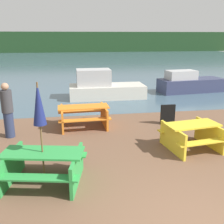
# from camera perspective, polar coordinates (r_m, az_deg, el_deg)

# --- Properties ---
(water) EXTENTS (60.00, 50.00, 0.00)m
(water) POSITION_cam_1_polar(r_m,az_deg,el_deg) (35.72, -5.64, 11.02)
(water) COLOR #425B6B
(water) RESTS_ON ground_plane
(far_treeline) EXTENTS (80.00, 1.60, 4.00)m
(far_treeline) POSITION_cam_1_polar(r_m,az_deg,el_deg) (55.57, -7.01, 14.89)
(far_treeline) COLOR #1E3D1E
(far_treeline) RESTS_ON water
(picnic_table_green) EXTENTS (2.02, 1.70, 0.75)m
(picnic_table_green) POSITION_cam_1_polar(r_m,az_deg,el_deg) (6.16, -14.70, -10.86)
(picnic_table_green) COLOR green
(picnic_table_green) RESTS_ON ground_plane
(picnic_table_yellow) EXTENTS (1.70, 1.58, 0.77)m
(picnic_table_yellow) POSITION_cam_1_polar(r_m,az_deg,el_deg) (8.01, 16.93, -4.61)
(picnic_table_yellow) COLOR yellow
(picnic_table_yellow) RESTS_ON ground_plane
(picnic_table_orange) EXTENTS (1.86, 1.46, 0.78)m
(picnic_table_orange) POSITION_cam_1_polar(r_m,az_deg,el_deg) (9.55, -6.21, -0.52)
(picnic_table_orange) COLOR orange
(picnic_table_orange) RESTS_ON ground_plane
(umbrella_navy) EXTENTS (0.28, 0.28, 2.30)m
(umbrella_navy) POSITION_cam_1_polar(r_m,az_deg,el_deg) (5.69, -15.67, 1.48)
(umbrella_navy) COLOR brown
(umbrella_navy) RESTS_ON ground_plane
(boat) EXTENTS (3.98, 1.64, 1.54)m
(boat) POSITION_cam_1_polar(r_m,az_deg,el_deg) (14.04, -1.88, 5.35)
(boat) COLOR beige
(boat) RESTS_ON water
(boat_second) EXTENTS (3.98, 1.78, 1.28)m
(boat_second) POSITION_cam_1_polar(r_m,az_deg,el_deg) (16.24, 16.46, 5.97)
(boat_second) COLOR #333856
(boat_second) RESTS_ON water
(person) EXTENTS (0.36, 0.36, 1.80)m
(person) POSITION_cam_1_polar(r_m,az_deg,el_deg) (9.05, -21.79, 0.31)
(person) COLOR #283351
(person) RESTS_ON ground_plane
(signboard) EXTENTS (0.55, 0.08, 0.75)m
(signboard) POSITION_cam_1_polar(r_m,az_deg,el_deg) (10.03, 12.04, -0.52)
(signboard) COLOR black
(signboard) RESTS_ON ground_plane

